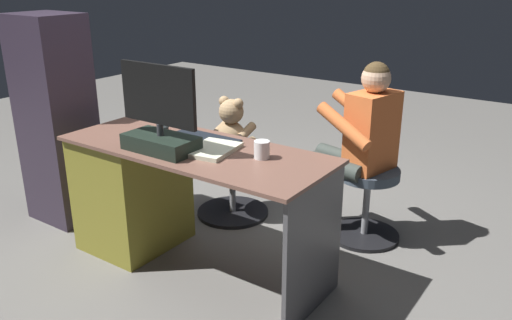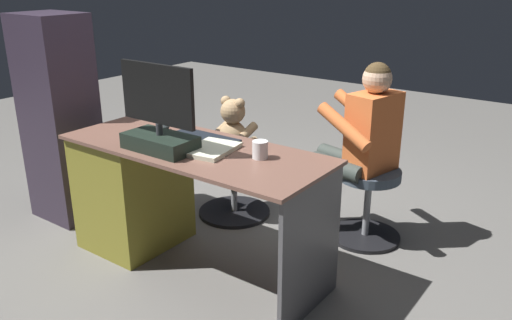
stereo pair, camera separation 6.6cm
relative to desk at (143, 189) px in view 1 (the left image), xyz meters
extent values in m
plane|color=slate|center=(-0.43, -0.36, -0.40)|extent=(10.00, 10.00, 0.00)
cube|color=brown|center=(-0.43, 0.00, 0.34)|extent=(1.57, 0.62, 0.02)
cube|color=olive|center=(0.10, 0.00, -0.03)|extent=(0.50, 0.57, 0.73)
cube|color=#505053|center=(-1.19, 0.00, -0.03)|extent=(0.02, 0.55, 0.73)
cube|color=black|center=(-0.32, 0.14, 0.39)|extent=(0.41, 0.21, 0.09)
cylinder|color=#333338|center=(-0.32, 0.14, 0.47)|extent=(0.04, 0.04, 0.06)
cube|color=black|center=(-0.32, 0.14, 0.66)|extent=(0.50, 0.02, 0.32)
cube|color=black|center=(-0.32, 0.13, 0.66)|extent=(0.46, 0.00, 0.28)
cube|color=black|center=(-0.40, -0.14, 0.36)|extent=(0.42, 0.14, 0.02)
ellipsoid|color=#202627|center=(-0.08, -0.12, 0.37)|extent=(0.06, 0.10, 0.04)
cylinder|color=white|center=(-0.83, -0.07, 0.40)|extent=(0.08, 0.08, 0.09)
cube|color=black|center=(-0.10, 0.02, 0.36)|extent=(0.12, 0.15, 0.02)
cube|color=beige|center=(-0.56, 0.00, 0.36)|extent=(0.26, 0.33, 0.02)
cylinder|color=black|center=(-0.16, -0.68, -0.38)|extent=(0.51, 0.51, 0.03)
cylinder|color=gray|center=(-0.16, -0.68, -0.17)|extent=(0.04, 0.04, 0.39)
cylinder|color=navy|center=(-0.16, -0.68, 0.05)|extent=(0.39, 0.39, 0.06)
ellipsoid|color=tan|center=(-0.16, -0.68, 0.19)|extent=(0.20, 0.17, 0.21)
sphere|color=tan|center=(-0.16, -0.68, 0.36)|extent=(0.17, 0.17, 0.17)
sphere|color=beige|center=(-0.16, -0.76, 0.35)|extent=(0.06, 0.06, 0.06)
sphere|color=tan|center=(-0.22, -0.68, 0.43)|extent=(0.07, 0.07, 0.07)
sphere|color=tan|center=(-0.10, -0.68, 0.43)|extent=(0.07, 0.07, 0.07)
cylinder|color=tan|center=(-0.27, -0.72, 0.23)|extent=(0.06, 0.16, 0.11)
cylinder|color=tan|center=(-0.06, -0.72, 0.23)|extent=(0.06, 0.16, 0.11)
cylinder|color=tan|center=(-0.22, -0.80, 0.12)|extent=(0.07, 0.13, 0.07)
cylinder|color=tan|center=(-0.11, -0.80, 0.12)|extent=(0.07, 0.13, 0.07)
cylinder|color=black|center=(-1.08, -0.90, -0.38)|extent=(0.46, 0.46, 0.03)
cylinder|color=gray|center=(-1.08, -0.90, -0.17)|extent=(0.04, 0.04, 0.39)
cylinder|color=#404D5B|center=(-1.08, -0.90, 0.05)|extent=(0.39, 0.39, 0.06)
cube|color=orange|center=(-1.08, -0.90, 0.33)|extent=(0.27, 0.36, 0.49)
sphere|color=tan|center=(-1.08, -0.90, 0.66)|extent=(0.18, 0.18, 0.18)
sphere|color=#483720|center=(-1.08, -0.90, 0.68)|extent=(0.16, 0.16, 0.16)
cylinder|color=orange|center=(-1.00, -0.68, 0.40)|extent=(0.40, 0.16, 0.23)
cylinder|color=orange|center=(-0.90, -1.06, 0.40)|extent=(0.40, 0.16, 0.23)
cylinder|color=#363F3A|center=(-0.92, -0.77, 0.10)|extent=(0.40, 0.20, 0.11)
cylinder|color=#363F3A|center=(-0.73, -0.73, -0.16)|extent=(0.10, 0.10, 0.48)
cylinder|color=#363F3A|center=(-0.88, -0.95, 0.10)|extent=(0.40, 0.20, 0.11)
cylinder|color=#363F3A|center=(-0.69, -0.90, -0.16)|extent=(0.10, 0.10, 0.48)
cube|color=#312837|center=(0.79, 0.01, 0.31)|extent=(0.44, 0.36, 1.40)
camera|label=1|loc=(-2.27, 2.05, 1.28)|focal=36.99mm
camera|label=2|loc=(-2.32, 2.01, 1.28)|focal=36.99mm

